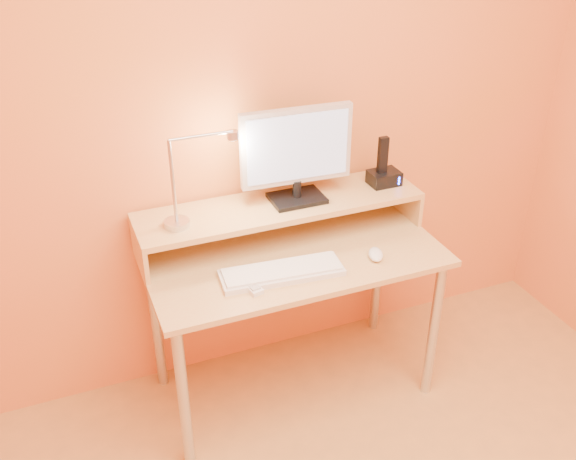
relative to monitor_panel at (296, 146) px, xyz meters
name	(u,v)px	position (x,y,z in m)	size (l,w,h in m)	color
wall_back	(265,104)	(-0.07, 0.16, 0.13)	(3.00, 0.04, 2.50)	#E67445
desk_leg_fl	(184,400)	(-0.62, -0.41, -0.77)	(0.04, 0.04, 0.69)	silver
desk_leg_fr	(434,330)	(0.48, -0.41, -0.77)	(0.04, 0.04, 0.69)	silver
desk_leg_bl	(156,323)	(-0.62, 0.09, -0.77)	(0.04, 0.04, 0.69)	silver
desk_leg_br	(377,271)	(0.48, 0.09, -0.77)	(0.04, 0.04, 0.69)	silver
desk_lower	(294,257)	(-0.07, -0.16, -0.41)	(1.20, 0.60, 0.03)	tan
shelf_riser_left	(139,250)	(-0.66, -0.01, -0.33)	(0.02, 0.30, 0.14)	tan
shelf_riser_right	(403,199)	(0.52, -0.01, -0.33)	(0.02, 0.30, 0.14)	tan
desk_shelf	(280,206)	(-0.07, -0.01, -0.25)	(1.20, 0.30, 0.03)	tan
monitor_foot	(297,198)	(0.00, -0.01, -0.23)	(0.22, 0.16, 0.02)	black
monitor_neck	(297,189)	(0.00, -0.01, -0.19)	(0.04, 0.04, 0.07)	black
monitor_panel	(296,146)	(0.00, 0.00, 0.00)	(0.46, 0.04, 0.31)	#BDBDBF
monitor_back	(294,144)	(0.00, 0.02, 0.00)	(0.42, 0.01, 0.27)	black
monitor_screen	(298,148)	(0.00, -0.02, 0.00)	(0.42, 0.00, 0.27)	#9BADD5
lamp_base	(177,223)	(-0.51, -0.04, -0.23)	(0.10, 0.10, 0.03)	silver
lamp_post	(173,182)	(-0.51, -0.04, -0.05)	(0.01, 0.01, 0.33)	silver
lamp_arm	(201,136)	(-0.39, -0.04, 0.12)	(0.01, 0.01, 0.24)	silver
lamp_head	(233,135)	(-0.27, -0.04, 0.10)	(0.04, 0.04, 0.03)	silver
lamp_bulb	(233,139)	(-0.27, -0.04, 0.09)	(0.03, 0.03, 0.00)	#FFEAC6
phone_dock	(384,178)	(0.41, -0.01, -0.21)	(0.13, 0.10, 0.06)	black
phone_handset	(383,155)	(0.39, -0.01, -0.10)	(0.04, 0.03, 0.16)	black
phone_led	(399,181)	(0.45, -0.06, -0.21)	(0.01, 0.00, 0.04)	#2A3EFF
keyboard	(282,273)	(-0.18, -0.28, -0.39)	(0.48, 0.15, 0.02)	silver
mouse	(376,254)	(0.22, -0.31, -0.38)	(0.06, 0.10, 0.03)	white
remote_control	(247,283)	(-0.32, -0.30, -0.39)	(0.05, 0.17, 0.02)	silver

